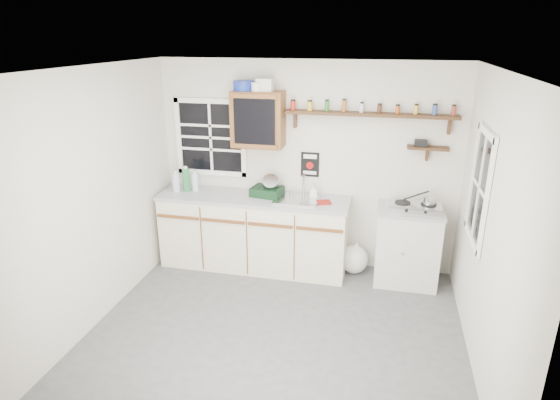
{
  "coord_description": "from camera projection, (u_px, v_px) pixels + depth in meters",
  "views": [
    {
      "loc": [
        0.91,
        -3.79,
        2.78
      ],
      "look_at": [
        -0.08,
        0.55,
        1.18
      ],
      "focal_mm": 30.0,
      "sensor_mm": 36.0,
      "label": 1
    }
  ],
  "objects": [
    {
      "name": "dish_rack",
      "position": [
        268.0,
        189.0,
        5.61
      ],
      "size": [
        0.4,
        0.33,
        0.27
      ],
      "rotation": [
        0.0,
        0.0,
        -0.17
      ],
      "color": "black",
      "rests_on": "main_cabinet"
    },
    {
      "name": "sink",
      "position": [
        297.0,
        199.0,
        5.5
      ],
      "size": [
        0.52,
        0.44,
        0.29
      ],
      "color": "#B0B1B5",
      "rests_on": "main_cabinet"
    },
    {
      "name": "window_back",
      "position": [
        211.0,
        138.0,
        5.79
      ],
      "size": [
        0.93,
        0.03,
        0.98
      ],
      "color": "black",
      "rests_on": "wall_back"
    },
    {
      "name": "secondary_shelf",
      "position": [
        426.0,
        147.0,
        5.19
      ],
      "size": [
        0.45,
        0.16,
        0.24
      ],
      "color": "black",
      "rests_on": "wall_back"
    },
    {
      "name": "upper_cabinet_clutter",
      "position": [
        252.0,
        85.0,
        5.31
      ],
      "size": [
        0.46,
        0.24,
        0.14
      ],
      "color": "#172C97",
      "rests_on": "upper_cabinet"
    },
    {
      "name": "hotplate",
      "position": [
        415.0,
        206.0,
        5.21
      ],
      "size": [
        0.58,
        0.33,
        0.08
      ],
      "rotation": [
        0.0,
        0.0,
        -0.05
      ],
      "color": "#B0B1B5",
      "rests_on": "right_cabinet"
    },
    {
      "name": "trash_bag",
      "position": [
        354.0,
        259.0,
        5.68
      ],
      "size": [
        0.38,
        0.34,
        0.43
      ],
      "color": "silver",
      "rests_on": "floor"
    },
    {
      "name": "upper_cabinet",
      "position": [
        258.0,
        119.0,
        5.43
      ],
      "size": [
        0.6,
        0.32,
        0.65
      ],
      "color": "brown",
      "rests_on": "wall_back"
    },
    {
      "name": "right_cabinet",
      "position": [
        407.0,
        245.0,
        5.41
      ],
      "size": [
        0.73,
        0.57,
        0.91
      ],
      "color": "silver",
      "rests_on": "floor"
    },
    {
      "name": "warning_sign",
      "position": [
        310.0,
        165.0,
        5.62
      ],
      "size": [
        0.22,
        0.02,
        0.3
      ],
      "color": "black",
      "rests_on": "wall_back"
    },
    {
      "name": "soap_bottle",
      "position": [
        314.0,
        191.0,
        5.52
      ],
      "size": [
        0.09,
        0.09,
        0.18
      ],
      "primitive_type": "imported",
      "rotation": [
        0.0,
        0.0,
        0.12
      ],
      "color": "beige",
      "rests_on": "main_cabinet"
    },
    {
      "name": "spice_shelf",
      "position": [
        369.0,
        114.0,
        5.19
      ],
      "size": [
        1.91,
        0.18,
        0.35
      ],
      "color": "black",
      "rests_on": "wall_back"
    },
    {
      "name": "water_bottles",
      "position": [
        185.0,
        181.0,
        5.76
      ],
      "size": [
        0.3,
        0.17,
        0.32
      ],
      "color": "silver",
      "rests_on": "main_cabinet"
    },
    {
      "name": "rag",
      "position": [
        324.0,
        202.0,
        5.39
      ],
      "size": [
        0.2,
        0.18,
        0.02
      ],
      "primitive_type": "cube",
      "rotation": [
        0.0,
        0.0,
        0.38
      ],
      "color": "maroon",
      "rests_on": "main_cabinet"
    },
    {
      "name": "main_cabinet",
      "position": [
        254.0,
        232.0,
        5.77
      ],
      "size": [
        2.31,
        0.63,
        0.92
      ],
      "color": "beige",
      "rests_on": "floor"
    },
    {
      "name": "saucepan",
      "position": [
        428.0,
        201.0,
        5.16
      ],
      "size": [
        0.34,
        0.16,
        0.15
      ],
      "rotation": [
        0.0,
        0.0,
        -0.07
      ],
      "color": "#B0B1B5",
      "rests_on": "hotplate"
    },
    {
      "name": "room",
      "position": [
        276.0,
        213.0,
        4.19
      ],
      "size": [
        3.64,
        3.24,
        2.54
      ],
      "color": "#4B4B4D",
      "rests_on": "ground"
    },
    {
      "name": "window_right",
      "position": [
        480.0,
        187.0,
        4.25
      ],
      "size": [
        0.03,
        0.78,
        1.08
      ],
      "color": "black",
      "rests_on": "wall_back"
    }
  ]
}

